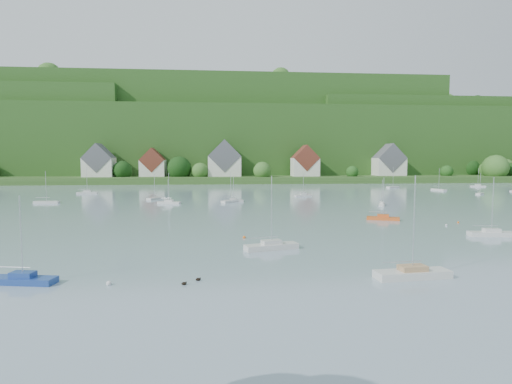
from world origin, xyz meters
The scene contains 18 objects.
far_shore_strip centered at (0.00, 200.00, 1.50)m, with size 600.00×60.00×3.00m, color #2D4F1D.
forested_ridge centered at (0.39, 268.57, 22.89)m, with size 620.00×181.22×69.89m.
village_building_0 centered at (-55.00, 187.00, 9.51)m, with size 14.00×10.40×16.00m.
village_building_1 centered at (-30.00, 189.00, 8.75)m, with size 12.00×9.36×14.00m.
village_building_2 centered at (5.00, 188.00, 10.27)m, with size 16.00×11.44×18.00m.
village_building_3 centered at (45.00, 186.00, 9.43)m, with size 13.00×10.40×15.50m.
village_building_4 centered at (90.00, 190.00, 9.59)m, with size 15.00×10.40×16.50m.
near_sailboat_1 centered at (-15.21, 22.13, 0.43)m, with size 6.14×2.71×8.01m.
near_sailboat_2 centered at (20.85, 20.71, 0.49)m, with size 7.39×2.68×9.76m.
near_sailboat_3 centered at (9.05, 34.26, 0.47)m, with size 7.08×3.68×9.21m.
near_sailboat_4 centered at (42.42, 40.32, 0.45)m, with size 6.60×2.52×8.68m.
near_sailboat_5 centered at (32.92, 57.40, 0.43)m, with size 6.05×3.68×7.91m.
mooring_buoy_1 centered at (-7.32, 21.00, 0.00)m, with size 0.49×0.49×0.49m, color silver.
mooring_buoy_2 centered at (44.78, 52.63, 0.00)m, with size 0.38×0.38×0.38m, color orange.
mooring_buoy_3 centered at (6.08, 41.94, 0.00)m, with size 0.45×0.45×0.45m, color orange.
mooring_buoy_4 centered at (41.02, 49.94, 0.00)m, with size 0.38×0.38×0.38m, color silver.
duck_pair centered at (0.00, 21.05, 0.11)m, with size 1.69×1.50×0.34m.
far_sailboat_cluster centered at (6.28, 114.13, 0.38)m, with size 198.41×66.97×8.71m.
Camera 1 is at (2.67, -16.10, 11.23)m, focal length 28.83 mm.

